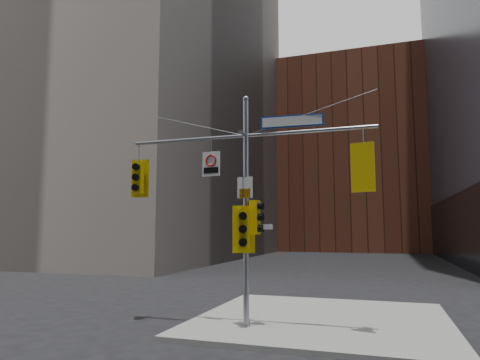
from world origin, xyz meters
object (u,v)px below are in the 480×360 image
Objects in this scene: signal_assembly at (246,185)px; traffic_light_west_arm at (138,178)px; traffic_light_pole_front at (243,229)px; street_sign_blade at (292,121)px; traffic_light_pole_side at (256,217)px; regulatory_sign_arm at (211,163)px; traffic_light_east_arm at (364,168)px.

traffic_light_west_arm is at bearing 179.80° from signal_assembly.
traffic_light_pole_front is 0.74× the size of street_sign_blade.
signal_assembly reaches higher than traffic_light_pole_front.
traffic_light_pole_side reaches higher than traffic_light_pole_front.
street_sign_blade is at bearing 7.07° from regulatory_sign_arm.
regulatory_sign_arm reaches higher than traffic_light_east_arm.
traffic_light_pole_side is at bearing 176.27° from street_sign_blade.
traffic_light_east_arm is 4.77m from regulatory_sign_arm.
signal_assembly is 7.65× the size of traffic_light_pole_side.
traffic_light_east_arm is at bearing -3.85° from street_sign_blade.
regulatory_sign_arm is (-1.50, -0.02, 1.76)m from traffic_light_pole_side.
traffic_light_east_arm is 1.36× the size of traffic_light_pole_side.
regulatory_sign_arm is (-2.66, -0.02, -1.17)m from street_sign_blade.
street_sign_blade reaches higher than traffic_light_pole_side.
street_sign_blade is (1.48, 0.00, 1.93)m from signal_assembly.
traffic_light_pole_front is at bearing 16.57° from traffic_light_east_arm.
traffic_light_pole_front is 1.82× the size of regulatory_sign_arm.
street_sign_blade is (-2.10, 0.00, 1.55)m from traffic_light_east_arm.
traffic_light_east_arm is at bearing -8.91° from traffic_light_west_arm.
signal_assembly is 2.44m from street_sign_blade.
traffic_light_pole_front is 2.44m from regulatory_sign_arm.
traffic_light_pole_side is at bearing 7.44° from regulatory_sign_arm.
traffic_light_west_arm is at bearing 176.13° from street_sign_blade.
traffic_light_west_arm is 4.27m from traffic_light_pole_front.
traffic_light_west_arm is 0.68× the size of street_sign_blade.
traffic_light_east_arm reaches higher than traffic_light_pole_side.
traffic_light_pole_side is 0.72× the size of traffic_light_pole_front.
traffic_light_east_arm is 1.78× the size of regulatory_sign_arm.
street_sign_blade reaches higher than traffic_light_west_arm.
signal_assembly is 10.02× the size of regulatory_sign_arm.
traffic_light_west_arm is 4.44m from traffic_light_pole_side.
traffic_light_pole_side is at bearing -8.96° from traffic_light_west_arm.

